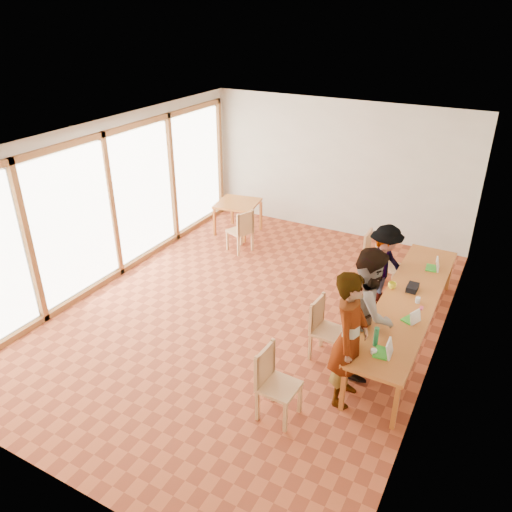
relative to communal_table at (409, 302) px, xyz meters
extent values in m
plane|color=#A34927|center=(-2.50, -0.49, -0.70)|extent=(8.00, 8.00, 0.00)
cube|color=beige|center=(-2.50, 3.51, 0.80)|extent=(6.00, 0.10, 3.00)
cube|color=beige|center=(-2.50, -4.49, 0.80)|extent=(6.00, 0.10, 3.00)
cube|color=beige|center=(0.50, -0.49, 0.80)|extent=(0.10, 8.00, 3.00)
cube|color=white|center=(-5.46, -0.49, 0.80)|extent=(0.10, 8.00, 3.00)
cube|color=white|center=(-2.50, -0.49, 2.32)|extent=(6.00, 8.00, 0.04)
cube|color=#A55524|center=(0.00, 0.00, 0.02)|extent=(0.80, 4.00, 0.05)
cube|color=#A55524|center=(-0.34, -1.94, -0.35)|extent=(0.06, 0.06, 0.70)
cube|color=#A55524|center=(-0.34, 1.94, -0.35)|extent=(0.06, 0.06, 0.70)
cube|color=#A55524|center=(0.34, -1.94, -0.35)|extent=(0.06, 0.06, 0.70)
cube|color=#A55524|center=(0.34, 1.94, -0.35)|extent=(0.06, 0.06, 0.70)
cube|color=#A55524|center=(-4.40, 2.32, 0.02)|extent=(0.90, 0.90, 0.05)
cube|color=#A55524|center=(-4.79, 1.93, -0.35)|extent=(0.05, 0.05, 0.70)
cube|color=#A55524|center=(-4.79, 2.71, -0.35)|extent=(0.05, 0.05, 0.70)
cube|color=#A55524|center=(-4.01, 1.93, -0.35)|extent=(0.05, 0.05, 0.70)
cube|color=#A55524|center=(-4.01, 2.71, -0.35)|extent=(0.05, 0.05, 0.70)
cube|color=tan|center=(-1.02, -2.43, -0.23)|extent=(0.49, 0.49, 0.04)
cube|color=tan|center=(-1.23, -2.42, 0.04)|extent=(0.06, 0.47, 0.49)
cube|color=tan|center=(-0.91, -1.00, -0.24)|extent=(0.48, 0.48, 0.04)
cube|color=tan|center=(-1.11, -0.98, 0.01)|extent=(0.07, 0.45, 0.47)
cube|color=tan|center=(-0.97, 1.67, -0.24)|extent=(0.46, 0.46, 0.04)
cube|color=tan|center=(-1.17, 1.66, 0.01)|extent=(0.05, 0.45, 0.47)
cube|color=tan|center=(-0.67, 1.50, -0.26)|extent=(0.52, 0.52, 0.04)
cube|color=tan|center=(-0.86, 1.55, -0.01)|extent=(0.14, 0.43, 0.45)
cube|color=tan|center=(-3.89, 1.53, -0.25)|extent=(0.57, 0.57, 0.04)
cube|color=tan|center=(-3.71, 1.46, 0.00)|extent=(0.20, 0.43, 0.46)
imported|color=gray|center=(-0.39, -1.70, 0.26)|extent=(0.50, 0.73, 1.92)
imported|color=gray|center=(-0.38, -0.93, 0.25)|extent=(0.90, 1.06, 1.92)
imported|color=gray|center=(-0.63, 0.82, 0.06)|extent=(0.88, 1.12, 1.52)
cube|color=green|center=(0.00, -1.51, 0.06)|extent=(0.20, 0.27, 0.03)
cube|color=white|center=(0.09, -1.51, 0.16)|extent=(0.09, 0.24, 0.22)
cube|color=green|center=(0.14, -0.57, 0.06)|extent=(0.24, 0.27, 0.02)
cube|color=white|center=(0.21, -0.60, 0.14)|extent=(0.14, 0.22, 0.19)
cube|color=green|center=(0.10, 1.16, 0.06)|extent=(0.20, 0.26, 0.03)
cube|color=white|center=(0.19, 1.17, 0.15)|extent=(0.09, 0.23, 0.21)
imported|color=yellow|center=(-0.32, 0.19, 0.10)|extent=(0.17, 0.17, 0.10)
cylinder|color=#227442|center=(-0.13, -1.39, 0.19)|extent=(0.07, 0.07, 0.28)
cylinder|color=silver|center=(0.13, -0.05, 0.09)|extent=(0.07, 0.07, 0.09)
cylinder|color=white|center=(-0.09, -1.56, 0.08)|extent=(0.08, 0.08, 0.06)
cube|color=#C2355A|center=(0.22, -0.18, 0.05)|extent=(0.05, 0.10, 0.01)
cube|color=black|center=(-0.02, 0.29, 0.09)|extent=(0.16, 0.26, 0.09)
camera|label=1|loc=(1.03, -6.82, 4.09)|focal=35.00mm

